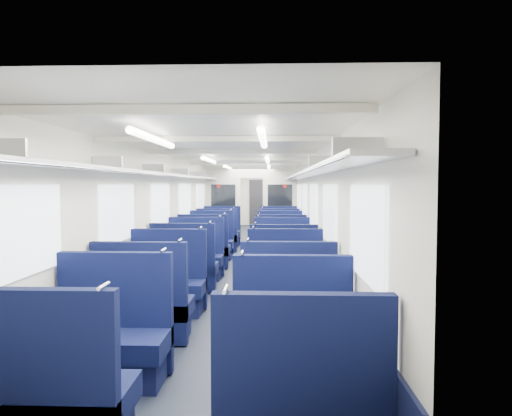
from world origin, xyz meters
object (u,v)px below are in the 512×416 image
(seat_1, at_px, (301,414))
(seat_2, at_px, (111,341))
(seat_11, at_px, (282,259))
(seat_3, at_px, (293,348))
(seat_10, at_px, (195,259))
(end_door, at_px, (258,203))
(seat_5, at_px, (288,309))
(seat_19, at_px, (279,234))
(seat_14, at_px, (211,244))
(seat_0, at_px, (45,404))
(bulkhead, at_px, (252,203))
(seat_4, at_px, (143,309))
(seat_15, at_px, (280,244))
(seat_9, at_px, (284,272))
(seat_18, at_px, (222,234))
(seat_8, at_px, (184,270))
(seat_13, at_px, (281,251))
(seat_12, at_px, (204,251))
(seat_6, at_px, (167,287))
(seat_17, at_px, (279,238))
(seat_7, at_px, (285,286))
(seat_16, at_px, (217,238))

(seat_1, bearing_deg, seat_2, 142.73)
(seat_2, xyz_separation_m, seat_11, (1.66, 4.59, 0.00))
(seat_3, height_order, seat_10, same)
(end_door, height_order, seat_5, end_door)
(seat_11, bearing_deg, seat_19, 90.00)
(seat_1, bearing_deg, seat_14, 101.58)
(end_door, bearing_deg, seat_0, -92.76)
(bulkhead, bearing_deg, end_door, 90.00)
(seat_4, height_order, seat_5, same)
(end_door, xyz_separation_m, seat_15, (0.83, -9.17, -0.63))
(seat_9, relative_size, seat_18, 1.00)
(seat_8, bearing_deg, seat_10, 90.00)
(seat_10, relative_size, seat_13, 1.00)
(seat_12, relative_size, seat_19, 1.00)
(seat_6, distance_m, seat_9, 1.98)
(seat_1, height_order, seat_4, same)
(bulkhead, distance_m, seat_3, 10.21)
(seat_6, height_order, seat_18, same)
(seat_8, bearing_deg, seat_17, 70.15)
(seat_11, height_order, seat_15, same)
(seat_7, distance_m, seat_13, 3.35)
(seat_9, xyz_separation_m, seat_19, (0.00, 5.79, 0.00))
(seat_2, height_order, seat_11, same)
(seat_4, bearing_deg, seat_19, 78.33)
(seat_0, bearing_deg, seat_12, 90.00)
(seat_6, height_order, seat_7, same)
(seat_1, distance_m, seat_2, 2.09)
(bulkhead, relative_size, seat_3, 2.33)
(seat_3, height_order, seat_13, same)
(bulkhead, relative_size, seat_11, 2.33)
(seat_17, relative_size, seat_18, 1.00)
(end_door, distance_m, seat_12, 10.35)
(seat_1, height_order, seat_8, same)
(bulkhead, height_order, seat_15, bulkhead)
(seat_1, bearing_deg, bulkhead, 94.21)
(bulkhead, relative_size, seat_17, 2.33)
(seat_12, distance_m, seat_16, 2.37)
(seat_6, bearing_deg, seat_19, 76.42)
(seat_15, distance_m, seat_16, 2.08)
(seat_4, xyz_separation_m, seat_7, (1.66, 1.25, 0.00))
(seat_10, bearing_deg, seat_18, 90.00)
(seat_12, bearing_deg, seat_11, -33.81)
(seat_6, relative_size, seat_9, 1.00)
(seat_8, xyz_separation_m, seat_14, (0.00, 3.36, 0.00))
(seat_15, height_order, seat_17, same)
(seat_9, distance_m, seat_14, 3.91)
(seat_7, bearing_deg, seat_18, 103.78)
(seat_8, distance_m, seat_13, 2.74)
(seat_1, height_order, seat_14, same)
(seat_12, bearing_deg, seat_10, -90.00)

